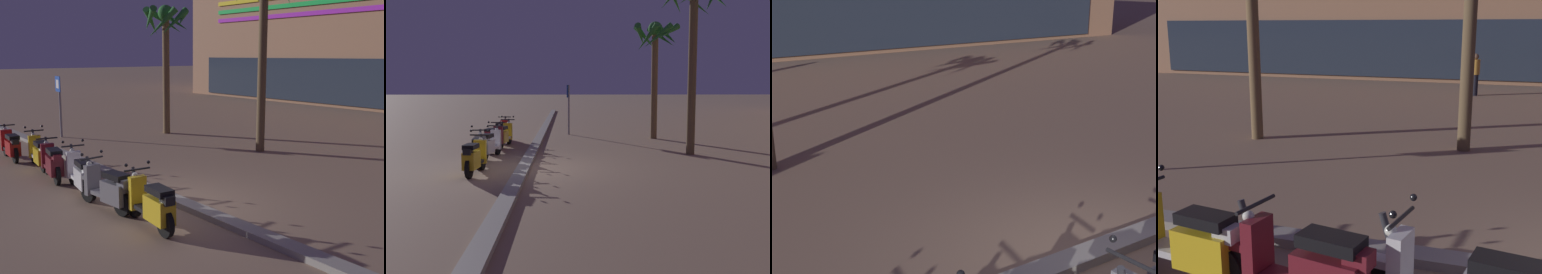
{
  "view_description": "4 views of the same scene",
  "coord_description": "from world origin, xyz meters",
  "views": [
    {
      "loc": [
        7.85,
        -5.5,
        3.22
      ],
      "look_at": [
        -2.6,
        2.74,
        0.84
      ],
      "focal_mm": 43.09,
      "sensor_mm": 36.0,
      "label": 1
    },
    {
      "loc": [
        13.7,
        1.51,
        2.43
      ],
      "look_at": [
        -0.1,
        1.82,
        0.91
      ],
      "focal_mm": 44.81,
      "sensor_mm": 36.0,
      "label": 2
    },
    {
      "loc": [
        -4.49,
        -3.75,
        3.39
      ],
      "look_at": [
        -0.38,
        2.69,
        1.03
      ],
      "focal_mm": 48.04,
      "sensor_mm": 36.0,
      "label": 3
    },
    {
      "loc": [
        -1.78,
        -4.96,
        2.69
      ],
      "look_at": [
        -3.79,
        1.04,
        1.25
      ],
      "focal_mm": 45.6,
      "sensor_mm": 36.0,
      "label": 4
    }
  ],
  "objects": [
    {
      "name": "scooter_yellow_far_back",
      "position": [
        -4.95,
        -0.96,
        0.45
      ],
      "size": [
        1.75,
        0.59,
        1.17
      ],
      "color": "black",
      "rests_on": "ground"
    },
    {
      "name": "scooter_maroon_mid_centre",
      "position": [
        -3.48,
        -1.15,
        0.47
      ],
      "size": [
        1.73,
        0.63,
        1.04
      ],
      "color": "black",
      "rests_on": "ground"
    },
    {
      "name": "pedestrian_by_palm_tree",
      "position": [
        -3.23,
        14.87,
        0.87
      ],
      "size": [
        0.34,
        0.34,
        1.65
      ],
      "color": "black",
      "rests_on": "ground"
    }
  ]
}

